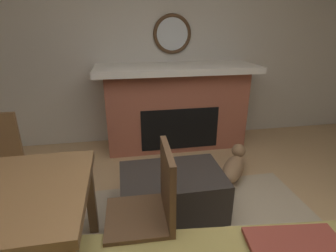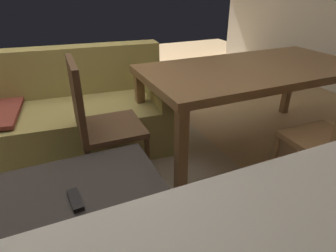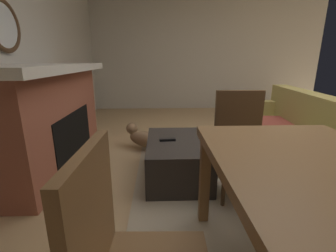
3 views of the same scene
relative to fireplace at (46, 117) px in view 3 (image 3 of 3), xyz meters
name	(u,v)px [view 3 (image 3 of 3)]	position (x,y,z in m)	size (l,w,h in m)	color
floor	(257,174)	(0.31, 2.32, -0.58)	(8.76, 8.76, 0.00)	tan
wall_left	(202,49)	(-3.34, 2.32, 0.86)	(0.12, 5.78, 2.89)	beige
area_rug	(230,175)	(0.34, 2.01, -0.57)	(2.60, 2.00, 0.01)	tan
fireplace	(46,117)	(0.00, 0.00, 0.00)	(2.13, 0.76, 1.15)	#9E5642
round_wall_mirror	(4,26)	(0.00, -0.29, 0.94)	(0.53, 0.05, 0.53)	#4C331E
couch	(287,145)	(0.25, 2.64, -0.27)	(2.26, 1.07, 0.85)	#9E8E4C
ottoman_coffee_table	(177,159)	(0.34, 1.44, -0.38)	(0.93, 0.62, 0.41)	#2D2826
tv_remote	(167,140)	(0.34, 1.34, -0.16)	(0.05, 0.16, 0.02)	black
dining_chair_west	(241,137)	(0.59, 2.00, -0.06)	(0.45, 0.45, 0.93)	#513823
small_dog	(144,138)	(-0.45, 1.05, -0.41)	(0.49, 0.57, 0.30)	#8C6B4C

